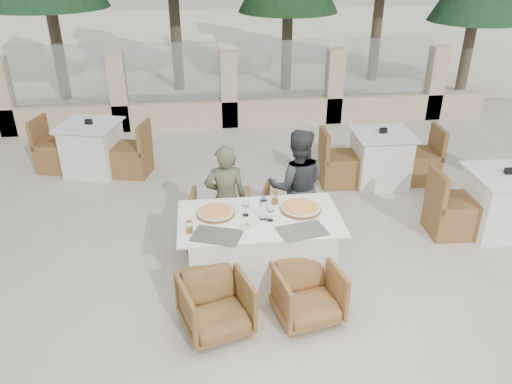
{
  "coord_description": "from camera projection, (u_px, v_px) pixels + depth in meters",
  "views": [
    {
      "loc": [
        -0.56,
        -4.29,
        3.23
      ],
      "look_at": [
        -0.03,
        0.22,
        0.9
      ],
      "focal_mm": 35.0,
      "sensor_mm": 36.0,
      "label": 1
    }
  ],
  "objects": [
    {
      "name": "placemat_near_left",
      "position": [
        217.0,
        236.0,
        4.6
      ],
      "size": [
        0.53,
        0.44,
        0.0
      ],
      "primitive_type": "cube",
      "rotation": [
        0.0,
        0.0,
        -0.35
      ],
      "color": "#524D46",
      "rests_on": "dining_table"
    },
    {
      "name": "dining_table",
      "position": [
        259.0,
        250.0,
        5.08
      ],
      "size": [
        1.6,
        0.9,
        0.77
      ],
      "primitive_type": null,
      "color": "white",
      "rests_on": "ground"
    },
    {
      "name": "diner_left",
      "position": [
        226.0,
        199.0,
        5.53
      ],
      "size": [
        0.47,
        0.31,
        1.28
      ],
      "primitive_type": "imported",
      "rotation": [
        0.0,
        0.0,
        3.13
      ],
      "color": "#52533C",
      "rests_on": "ground"
    },
    {
      "name": "bg_table_c",
      "position": [
        501.0,
        203.0,
        5.98
      ],
      "size": [
        1.67,
        0.88,
        0.77
      ],
      "primitive_type": null,
      "rotation": [
        0.0,
        0.0,
        -0.04
      ],
      "color": "white",
      "rests_on": "ground"
    },
    {
      "name": "armchair_near_right",
      "position": [
        307.0,
        293.0,
        4.65
      ],
      "size": [
        0.69,
        0.7,
        0.55
      ],
      "primitive_type": "imported",
      "rotation": [
        0.0,
        0.0,
        0.2
      ],
      "color": "olive",
      "rests_on": "ground"
    },
    {
      "name": "water_bottle",
      "position": [
        263.0,
        208.0,
        4.82
      ],
      "size": [
        0.08,
        0.08,
        0.25
      ],
      "primitive_type": "cylinder",
      "rotation": [
        0.0,
        0.0,
        -0.13
      ],
      "color": "#B8DEF1",
      "rests_on": "dining_table"
    },
    {
      "name": "bg_table_b",
      "position": [
        380.0,
        158.0,
        7.19
      ],
      "size": [
        1.66,
        0.86,
        0.77
      ],
      "primitive_type": null,
      "rotation": [
        0.0,
        0.0,
        -0.03
      ],
      "color": "white",
      "rests_on": "ground"
    },
    {
      "name": "armchair_far_right",
      "position": [
        287.0,
        212.0,
        5.99
      ],
      "size": [
        0.77,
        0.78,
        0.56
      ],
      "primitive_type": "imported",
      "rotation": [
        0.0,
        0.0,
        2.81
      ],
      "color": "#945E36",
      "rests_on": "ground"
    },
    {
      "name": "armchair_near_left",
      "position": [
        216.0,
        305.0,
        4.5
      ],
      "size": [
        0.74,
        0.75,
        0.55
      ],
      "primitive_type": "imported",
      "rotation": [
        0.0,
        0.0,
        0.3
      ],
      "color": "brown",
      "rests_on": "ground"
    },
    {
      "name": "diner_right",
      "position": [
        297.0,
        187.0,
        5.68
      ],
      "size": [
        0.73,
        0.6,
        1.38
      ],
      "primitive_type": "imported",
      "rotation": [
        0.0,
        0.0,
        3.02
      ],
      "color": "#35373A",
      "rests_on": "ground"
    },
    {
      "name": "olive_dish",
      "position": [
        247.0,
        226.0,
        4.72
      ],
      "size": [
        0.12,
        0.12,
        0.04
      ],
      "primitive_type": null,
      "rotation": [
        0.0,
        0.0,
        -0.12
      ],
      "color": "white",
      "rests_on": "dining_table"
    },
    {
      "name": "ground",
      "position": [
        261.0,
        276.0,
        5.33
      ],
      "size": [
        80.0,
        80.0,
        0.0
      ],
      "primitive_type": "plane",
      "color": "beige",
      "rests_on": "ground"
    },
    {
      "name": "pizza_left",
      "position": [
        216.0,
        213.0,
        4.94
      ],
      "size": [
        0.43,
        0.43,
        0.05
      ],
      "primitive_type": "cylinder",
      "rotation": [
        0.0,
        0.0,
        0.14
      ],
      "color": "#D94A1D",
      "rests_on": "dining_table"
    },
    {
      "name": "wine_glass_centre",
      "position": [
        246.0,
        207.0,
        4.9
      ],
      "size": [
        0.09,
        0.09,
        0.18
      ],
      "primitive_type": null,
      "rotation": [
        0.0,
        0.0,
        0.19
      ],
      "color": "white",
      "rests_on": "dining_table"
    },
    {
      "name": "bg_table_a",
      "position": [
        93.0,
        148.0,
        7.52
      ],
      "size": [
        1.79,
        1.21,
        0.77
      ],
      "primitive_type": null,
      "rotation": [
        0.0,
        0.0,
        -0.25
      ],
      "color": "silver",
      "rests_on": "ground"
    },
    {
      "name": "armchair_far_left",
      "position": [
        220.0,
        221.0,
        5.74
      ],
      "size": [
        0.76,
        0.78,
        0.63
      ],
      "primitive_type": "imported",
      "rotation": [
        0.0,
        0.0,
        3.01
      ],
      "color": "olive",
      "rests_on": "ground"
    },
    {
      "name": "beer_glass_right",
      "position": [
        275.0,
        198.0,
        5.13
      ],
      "size": [
        0.09,
        0.09,
        0.13
      ],
      "primitive_type": "cylinder",
      "rotation": [
        0.0,
        0.0,
        0.39
      ],
      "color": "orange",
      "rests_on": "dining_table"
    },
    {
      "name": "pizza_right",
      "position": [
        301.0,
        208.0,
        5.02
      ],
      "size": [
        0.53,
        0.53,
        0.05
      ],
      "primitive_type": "cylinder",
      "rotation": [
        0.0,
        0.0,
        0.4
      ],
      "color": "orange",
      "rests_on": "dining_table"
    },
    {
      "name": "sand_patch",
      "position": [
        211.0,
        38.0,
        17.69
      ],
      "size": [
        30.0,
        16.0,
        0.01
      ],
      "primitive_type": "cube",
      "color": "#F8ECCB",
      "rests_on": "ground"
    },
    {
      "name": "wine_glass_near",
      "position": [
        270.0,
        212.0,
        4.81
      ],
      "size": [
        0.09,
        0.09,
        0.18
      ],
      "primitive_type": null,
      "rotation": [
        0.0,
        0.0,
        0.28
      ],
      "color": "silver",
      "rests_on": "dining_table"
    },
    {
      "name": "perimeter_wall_far",
      "position": [
        229.0,
        84.0,
        9.2
      ],
      "size": [
        10.0,
        0.34,
        1.6
      ],
      "primitive_type": null,
      "color": "beige",
      "rests_on": "ground"
    },
    {
      "name": "beer_glass_left",
      "position": [
        189.0,
        227.0,
        4.62
      ],
      "size": [
        0.07,
        0.07,
        0.12
      ],
      "primitive_type": "cylinder",
      "rotation": [
        0.0,
        0.0,
        0.08
      ],
      "color": "orange",
      "rests_on": "dining_table"
    },
    {
      "name": "placemat_near_right",
      "position": [
        302.0,
        231.0,
        4.67
      ],
      "size": [
        0.5,
        0.39,
        0.0
      ],
      "primitive_type": "cube",
      "rotation": [
        0.0,
        0.0,
        0.21
      ],
      "color": "#625B54",
      "rests_on": "dining_table"
    }
  ]
}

